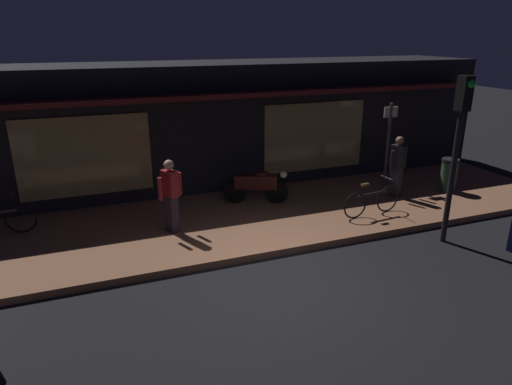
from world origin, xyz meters
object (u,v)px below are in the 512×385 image
(person_photographer, at_px, (171,195))
(person_bystander, at_px, (397,165))
(bicycle_parked, at_px, (372,201))
(sign_post, at_px, (388,140))
(traffic_light_pole, at_px, (459,132))
(motorcycle, at_px, (257,185))
(trash_bin, at_px, (449,175))

(person_photographer, distance_m, person_bystander, 6.15)
(bicycle_parked, relative_size, person_photographer, 0.99)
(person_bystander, bearing_deg, sign_post, 69.88)
(traffic_light_pole, bearing_deg, motorcycle, 132.58)
(trash_bin, xyz_separation_m, traffic_light_pole, (-2.27, -2.38, 1.86))
(motorcycle, bearing_deg, trash_bin, -10.78)
(bicycle_parked, height_order, trash_bin, trash_bin)
(trash_bin, distance_m, traffic_light_pole, 3.78)
(person_photographer, bearing_deg, motorcycle, 23.02)
(trash_bin, bearing_deg, person_photographer, -179.92)
(motorcycle, bearing_deg, traffic_light_pole, -47.42)
(bicycle_parked, distance_m, trash_bin, 3.20)
(person_photographer, height_order, person_bystander, same)
(motorcycle, xyz_separation_m, sign_post, (4.05, 0.05, 0.86))
(bicycle_parked, distance_m, traffic_light_pole, 2.66)
(bicycle_parked, height_order, person_photographer, person_photographer)
(person_bystander, bearing_deg, traffic_light_pole, -102.82)
(sign_post, bearing_deg, bicycle_parked, -133.07)
(sign_post, relative_size, traffic_light_pole, 0.67)
(motorcycle, relative_size, trash_bin, 1.74)
(motorcycle, distance_m, traffic_light_pole, 4.98)
(motorcycle, height_order, sign_post, sign_post)
(person_bystander, xyz_separation_m, trash_bin, (1.69, -0.14, -0.41))
(trash_bin, bearing_deg, motorcycle, 169.22)
(sign_post, distance_m, traffic_light_pole, 3.71)
(sign_post, bearing_deg, motorcycle, -179.25)
(motorcycle, distance_m, bicycle_parked, 2.94)
(person_photographer, relative_size, sign_post, 0.70)
(motorcycle, distance_m, sign_post, 4.14)
(bicycle_parked, bearing_deg, motorcycle, 141.69)
(bicycle_parked, distance_m, sign_post, 2.75)
(person_photographer, height_order, traffic_light_pole, traffic_light_pole)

